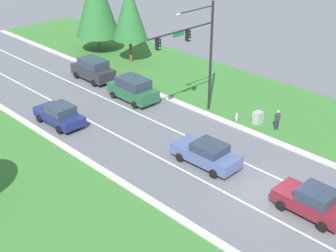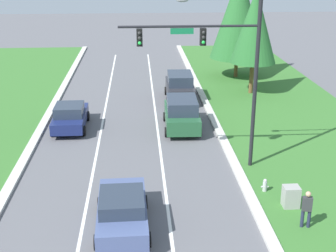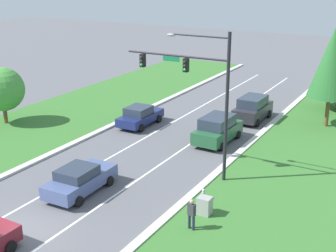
{
  "view_description": "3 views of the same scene",
  "coord_description": "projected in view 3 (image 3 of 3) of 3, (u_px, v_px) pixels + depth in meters",
  "views": [
    {
      "loc": [
        -20.66,
        -11.98,
        16.41
      ],
      "look_at": [
        -0.82,
        8.1,
        2.02
      ],
      "focal_mm": 50.0,
      "sensor_mm": 36.0,
      "label": 1
    },
    {
      "loc": [
        0.62,
        -11.45,
        10.52
      ],
      "look_at": [
        2.07,
        10.49,
        2.44
      ],
      "focal_mm": 50.0,
      "sensor_mm": 36.0,
      "label": 2
    },
    {
      "loc": [
        16.23,
        -13.49,
        12.23
      ],
      "look_at": [
        1.51,
        12.47,
        2.17
      ],
      "focal_mm": 50.0,
      "sensor_mm": 36.0,
      "label": 3
    }
  ],
  "objects": [
    {
      "name": "traffic_signal_mast",
      "position": [
        199.0,
        83.0,
        27.36
      ],
      "size": [
        6.79,
        0.41,
        8.96
      ],
      "color": "black",
      "rests_on": "ground_plane"
    },
    {
      "name": "conifer_far_right_tree",
      "position": [
        333.0,
        61.0,
        36.35
      ],
      "size": [
        3.56,
        3.56,
        8.25
      ],
      "color": "brown",
      "rests_on": "ground_plane"
    },
    {
      "name": "slate_blue_sedan",
      "position": [
        80.0,
        179.0,
        26.68
      ],
      "size": [
        2.24,
        4.73,
        1.62
      ],
      "rotation": [
        0.0,
        0.0,
        0.02
      ],
      "color": "#475684",
      "rests_on": "ground_plane"
    },
    {
      "name": "utility_cabinet",
      "position": [
        205.0,
        206.0,
        24.27
      ],
      "size": [
        0.7,
        0.6,
        1.04
      ],
      "color": "#9E9E99",
      "rests_on": "ground_plane"
    },
    {
      "name": "pedestrian",
      "position": [
        192.0,
        213.0,
        22.72
      ],
      "size": [
        0.42,
        0.3,
        1.69
      ],
      "rotation": [
        0.0,
        0.0,
        2.93
      ],
      "color": "#232842",
      "rests_on": "ground_plane"
    },
    {
      "name": "lane_stripe_inner_right",
      "position": [
        42.0,
        245.0,
        21.77
      ],
      "size": [
        0.14,
        81.0,
        0.01
      ],
      "color": "white",
      "rests_on": "ground_plane"
    },
    {
      "name": "ground_plane",
      "position": [
        14.0,
        235.0,
        22.62
      ],
      "size": [
        160.0,
        160.0,
        0.0
      ],
      "primitive_type": "plane",
      "color": "#5B5B60"
    },
    {
      "name": "fire_hydrant",
      "position": [
        203.0,
        195.0,
        25.89
      ],
      "size": [
        0.34,
        0.2,
        0.7
      ],
      "color": "#B7B7BC",
      "rests_on": "ground_plane"
    },
    {
      "name": "forest_suv",
      "position": [
        218.0,
        129.0,
        34.42
      ],
      "size": [
        2.36,
        4.74,
        2.03
      ],
      "rotation": [
        0.0,
        0.0,
        -0.03
      ],
      "color": "#235633",
      "rests_on": "ground_plane"
    },
    {
      "name": "navy_sedan",
      "position": [
        140.0,
        116.0,
        38.18
      ],
      "size": [
        2.16,
        4.51,
        1.64
      ],
      "rotation": [
        0.0,
        0.0,
        0.01
      ],
      "color": "navy",
      "rests_on": "ground_plane"
    },
    {
      "name": "charcoal_suv",
      "position": [
        253.0,
        108.0,
        39.39
      ],
      "size": [
        2.27,
        4.68,
        2.09
      ],
      "rotation": [
        0.0,
        0.0,
        -0.02
      ],
      "color": "#28282D",
      "rests_on": "ground_plane"
    },
    {
      "name": "oak_near_left_tree",
      "position": [
        2.0,
        89.0,
        37.91
      ],
      "size": [
        3.58,
        3.58,
        4.74
      ],
      "color": "brown",
      "rests_on": "ground_plane"
    }
  ]
}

